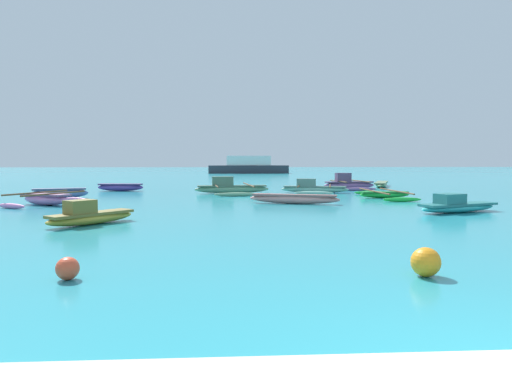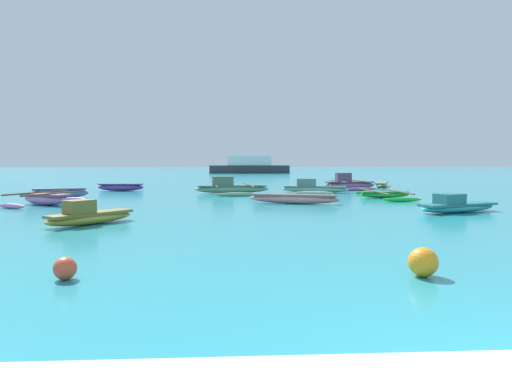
# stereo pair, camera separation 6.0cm
# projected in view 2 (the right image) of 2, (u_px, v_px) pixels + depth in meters

# --- Properties ---
(moored_boat_0) EXTENTS (2.23, 2.45, 0.71)m
(moored_boat_0) POSITION_uv_depth(u_px,v_px,m) (89.00, 216.00, 12.85)
(moored_boat_0) COLOR gold
(moored_boat_0) RESTS_ON ground_plane
(moored_boat_1) EXTENTS (2.86, 3.61, 0.52)m
(moored_boat_1) POSITION_uv_depth(u_px,v_px,m) (46.00, 199.00, 18.49)
(moored_boat_1) COLOR pink
(moored_boat_1) RESTS_ON ground_plane
(moored_boat_2) EXTENTS (3.78, 1.65, 0.40)m
(moored_boat_2) POSITION_uv_depth(u_px,v_px,m) (294.00, 198.00, 19.01)
(moored_boat_2) COLOR pink
(moored_boat_2) RESTS_ON ground_plane
(moored_boat_3) EXTENTS (3.33, 3.28, 1.03)m
(moored_boat_3) POSITION_uv_depth(u_px,v_px,m) (349.00, 184.00, 28.52)
(moored_boat_3) COLOR #86588F
(moored_boat_3) RESTS_ON ground_plane
(moored_boat_4) EXTENTS (2.60, 1.24, 0.49)m
(moored_boat_4) POSITION_uv_depth(u_px,v_px,m) (60.00, 193.00, 21.59)
(moored_boat_4) COLOR #5C72AC
(moored_boat_4) RESTS_ON ground_plane
(moored_boat_5) EXTENTS (3.34, 1.85, 0.66)m
(moored_boat_5) POSITION_uv_depth(u_px,v_px,m) (457.00, 206.00, 15.83)
(moored_boat_5) COLOR #2EB0AF
(moored_boat_5) RESTS_ON ground_plane
(moored_boat_6) EXTENTS (2.77, 0.90, 0.44)m
(moored_boat_6) POSITION_uv_depth(u_px,v_px,m) (121.00, 187.00, 26.88)
(moored_boat_6) COLOR #5C3D95
(moored_boat_6) RESTS_ON ground_plane
(moored_boat_7) EXTENTS (2.45, 4.52, 0.36)m
(moored_boat_7) POSITION_uv_depth(u_px,v_px,m) (385.00, 194.00, 22.00)
(moored_boat_7) COLOR green
(moored_boat_7) RESTS_ON ground_plane
(moored_boat_8) EXTENTS (2.29, 4.15, 0.33)m
(moored_boat_8) POSITION_uv_depth(u_px,v_px,m) (382.00, 184.00, 31.35)
(moored_boat_8) COLOR #9ECC8B
(moored_boat_8) RESTS_ON ground_plane
(moored_boat_9) EXTENTS (3.78, 3.77, 0.78)m
(moored_boat_9) POSITION_uv_depth(u_px,v_px,m) (314.00, 188.00, 25.50)
(moored_boat_9) COLOR #8DC3AD
(moored_boat_9) RESTS_ON ground_plane
(moored_boat_10) EXTENTS (4.13, 4.76, 0.92)m
(moored_boat_10) POSITION_uv_depth(u_px,v_px,m) (231.00, 188.00, 25.06)
(moored_boat_10) COLOR #73A57D
(moored_boat_10) RESTS_ON ground_plane
(mooring_buoy_0) EXTENTS (0.46, 0.46, 0.46)m
(mooring_buoy_0) POSITION_uv_depth(u_px,v_px,m) (423.00, 262.00, 7.07)
(mooring_buoy_0) COLOR orange
(mooring_buoy_0) RESTS_ON ground_plane
(mooring_buoy_1) EXTENTS (0.35, 0.35, 0.35)m
(mooring_buoy_1) POSITION_uv_depth(u_px,v_px,m) (65.00, 268.00, 6.89)
(mooring_buoy_1) COLOR #E54C2D
(mooring_buoy_1) RESTS_ON ground_plane
(distant_ferry) EXTENTS (11.13, 2.45, 2.45)m
(distant_ferry) POSITION_uv_depth(u_px,v_px,m) (249.00, 166.00, 64.14)
(distant_ferry) COLOR #2D333D
(distant_ferry) RESTS_ON ground_plane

